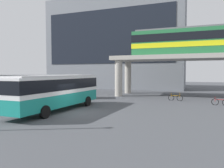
# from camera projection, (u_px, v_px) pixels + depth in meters

# --- Properties ---
(ground_plane) EXTENTS (120.00, 120.00, 0.00)m
(ground_plane) POSITION_uv_depth(u_px,v_px,m) (116.00, 99.00, 27.97)
(ground_plane) COLOR #47494F
(station_building) EXTENTS (30.57, 10.18, 19.96)m
(station_building) POSITION_uv_depth(u_px,v_px,m) (115.00, 44.00, 49.39)
(station_building) COLOR slate
(station_building) RESTS_ON ground_plane
(elevated_platform) EXTENTS (28.84, 6.47, 5.90)m
(elevated_platform) POSITION_uv_depth(u_px,v_px,m) (217.00, 61.00, 29.21)
(elevated_platform) COLOR #ADA89E
(elevated_platform) RESTS_ON ground_plane
(bus_main) EXTENTS (3.04, 11.12, 3.22)m
(bus_main) POSITION_uv_depth(u_px,v_px,m) (56.00, 89.00, 19.53)
(bus_main) COLOR teal
(bus_main) RESTS_ON ground_plane
(bus_secondary) EXTENTS (11.23, 6.25, 3.22)m
(bus_secondary) POSITION_uv_depth(u_px,v_px,m) (42.00, 84.00, 28.98)
(bus_secondary) COLOR orange
(bus_secondary) RESTS_ON ground_plane
(bicycle_orange) EXTENTS (1.78, 0.27, 1.04)m
(bicycle_orange) POSITION_uv_depth(u_px,v_px,m) (175.00, 98.00, 26.69)
(bicycle_orange) COLOR black
(bicycle_orange) RESTS_ON ground_plane
(bicycle_red) EXTENTS (1.76, 0.43, 1.04)m
(bicycle_red) POSITION_uv_depth(u_px,v_px,m) (221.00, 102.00, 22.77)
(bicycle_red) COLOR black
(bicycle_red) RESTS_ON ground_plane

